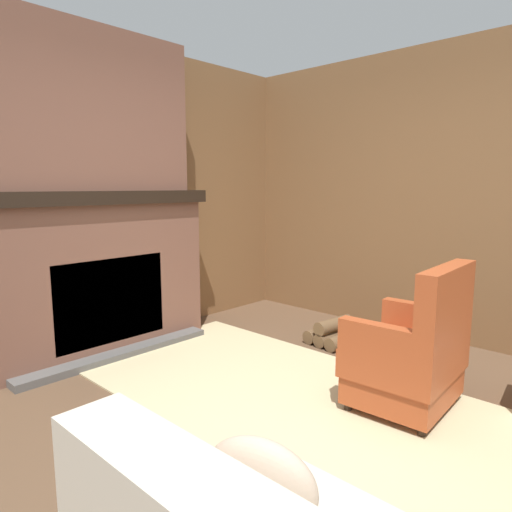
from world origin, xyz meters
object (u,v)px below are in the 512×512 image
(firewood_stack, at_px, (333,334))
(storage_case, at_px, (161,183))
(armchair, at_px, (411,356))
(oil_lamp_vase, at_px, (19,181))

(firewood_stack, height_order, storage_case, storage_case)
(firewood_stack, bearing_deg, armchair, -33.94)
(armchair, xyz_separation_m, oil_lamp_vase, (-2.44, -1.40, 1.11))
(oil_lamp_vase, bearing_deg, armchair, 29.89)
(firewood_stack, bearing_deg, storage_case, -148.92)
(armchair, distance_m, firewood_stack, 1.28)
(storage_case, bearing_deg, armchair, 3.31)
(storage_case, bearing_deg, oil_lamp_vase, -90.01)
(armchair, height_order, storage_case, storage_case)
(oil_lamp_vase, relative_size, storage_case, 0.97)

